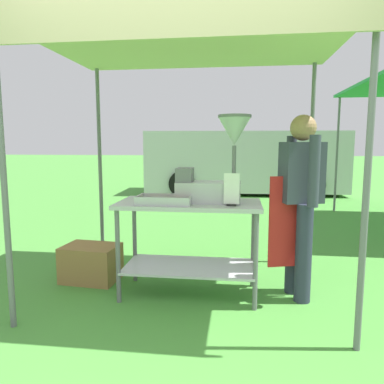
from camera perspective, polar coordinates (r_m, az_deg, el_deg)
ground_plane at (r=8.14m, az=4.22°, el=-2.11°), size 70.00×70.00×0.00m
stall_canopy at (r=3.39m, az=-0.23°, el=21.65°), size 2.67×2.03×2.29m
donut_cart at (r=3.27m, az=-0.45°, el=-5.55°), size 1.26×0.61×0.85m
donut_tray at (r=3.14m, az=-4.20°, el=-1.45°), size 0.47×0.27×0.07m
donut_fryer at (r=3.19m, az=3.86°, el=3.81°), size 0.64×0.29×0.76m
menu_sign at (r=3.02m, az=6.22°, el=0.02°), size 0.13×0.05×0.27m
vendor at (r=3.30m, az=16.54°, el=-0.80°), size 0.47×0.53×1.61m
supply_crate at (r=3.85m, az=-15.53°, el=-10.67°), size 0.57×0.43×0.36m
van_silver at (r=10.29m, az=8.03°, el=4.78°), size 5.39×2.31×1.69m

